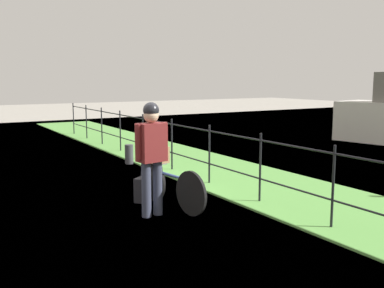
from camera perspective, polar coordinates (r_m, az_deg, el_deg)
name	(u,v)px	position (r m, az deg, el deg)	size (l,w,h in m)	color
ground_plane	(106,199)	(7.63, -11.02, -7.01)	(60.00, 60.00, 0.00)	gray
grass_strip	(243,179)	(9.00, 6.57, -4.46)	(27.00, 2.40, 0.03)	#569342
iron_fence	(209,150)	(8.41, 2.26, -0.84)	(18.04, 0.04, 1.15)	black
bicycle_main	(170,186)	(6.94, -2.84, -5.39)	(1.68, 0.29, 0.67)	black
wooden_crate	(157,154)	(7.14, -4.61, -1.33)	(0.36, 0.27, 0.26)	#A87F51
terrier_dog	(157,142)	(7.09, -4.52, 0.29)	(0.32, 0.18, 0.18)	#4C3D2D
cyclist_person	(152,149)	(6.42, -5.26, -0.64)	(0.31, 0.54, 1.68)	#383D51
backpack_on_paving	(142,190)	(7.36, -6.43, -5.88)	(0.28, 0.18, 0.40)	black
mooring_bollard	(129,154)	(10.62, -8.13, -1.32)	(0.20, 0.20, 0.46)	#38383D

